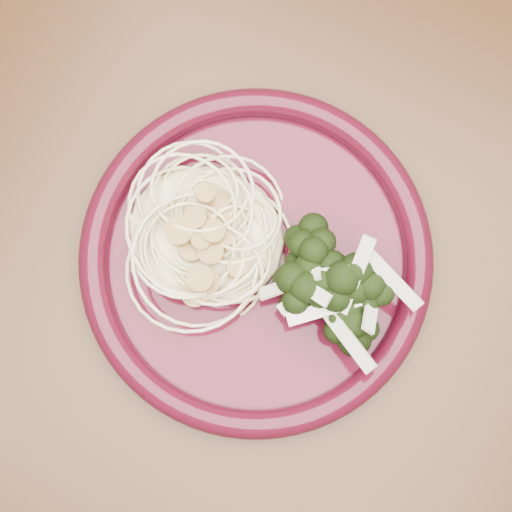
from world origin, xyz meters
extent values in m
plane|color=#52301C|center=(0.00, 0.00, 0.00)|extent=(3.50, 3.50, 0.00)
cube|color=#472814|center=(0.00, 0.00, 0.73)|extent=(1.20, 0.80, 0.04)
cylinder|color=#430A19|center=(-0.11, -0.07, 0.75)|extent=(0.26, 0.26, 0.01)
torus|color=#430C1A|center=(-0.11, -0.07, 0.76)|extent=(0.27, 0.27, 0.02)
ellipsoid|color=beige|center=(-0.15, -0.07, 0.77)|extent=(0.12, 0.11, 0.03)
ellipsoid|color=black|center=(-0.06, -0.07, 0.78)|extent=(0.09, 0.14, 0.05)
camera|label=1|loc=(-0.07, -0.15, 1.29)|focal=50.00mm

